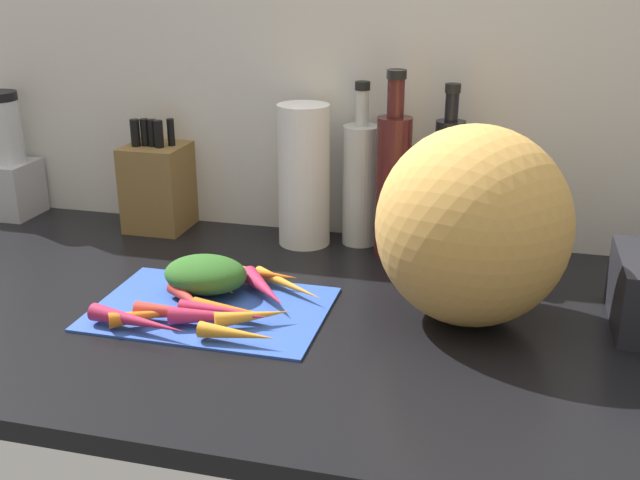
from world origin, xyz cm
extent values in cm
cube|color=black|center=(0.00, 0.00, -1.50)|extent=(170.00, 80.00, 3.00)
cube|color=silver|center=(0.00, 38.50, 30.00)|extent=(170.00, 3.00, 60.00)
cube|color=#2D51B7|center=(-6.38, -4.24, 0.40)|extent=(37.49, 25.69, 0.80)
cone|color=orange|center=(2.43, -8.73, 2.11)|extent=(11.58, 8.26, 2.61)
cone|color=red|center=(-9.22, -5.73, 2.03)|extent=(11.45, 10.13, 2.45)
cone|color=orange|center=(-13.15, -12.20, 2.03)|extent=(11.65, 8.90, 2.47)
cone|color=#B2264C|center=(-2.32, -7.99, 1.96)|extent=(15.33, 2.52, 2.33)
cone|color=orange|center=(2.04, -14.82, 2.05)|extent=(11.81, 2.54, 2.51)
cone|color=#B2264C|center=(-2.53, -10.35, 2.21)|extent=(15.63, 6.11, 2.82)
cone|color=orange|center=(4.07, 4.50, 1.89)|extent=(14.45, 9.92, 2.18)
cone|color=orange|center=(-9.28, 0.84, 2.35)|extent=(13.37, 8.34, 3.10)
cone|color=red|center=(-8.56, -10.52, 2.19)|extent=(15.23, 4.34, 2.77)
cone|color=orange|center=(-3.41, 6.30, 2.58)|extent=(17.59, 3.99, 3.55)
cone|color=#B2264C|center=(1.12, 0.86, 2.38)|extent=(11.53, 12.34, 3.15)
cone|color=orange|center=(-1.69, -7.10, 1.92)|extent=(13.40, 3.37, 2.23)
cone|color=#B2264C|center=(-13.72, -15.04, 2.22)|extent=(17.08, 5.51, 2.84)
ellipsoid|color=#2D6023|center=(-9.36, 1.00, 3.81)|extent=(14.22, 10.94, 6.02)
ellipsoid|color=gold|center=(33.99, 2.76, 15.53)|extent=(29.66, 27.69, 31.06)
cube|color=brown|center=(-32.08, 31.28, 8.92)|extent=(12.12, 13.21, 17.83)
cylinder|color=black|center=(-35.47, 29.32, 20.58)|extent=(1.92, 1.92, 5.50)
cylinder|color=black|center=(-33.77, 30.27, 20.58)|extent=(1.80, 1.80, 5.50)
cylinder|color=black|center=(-32.08, 30.12, 20.58)|extent=(1.78, 1.78, 5.50)
cylinder|color=black|center=(-30.38, 29.47, 20.58)|extent=(1.91, 1.91, 5.50)
cylinder|color=black|center=(-28.68, 31.64, 20.58)|extent=(1.49, 1.49, 5.50)
cube|color=#B2B2B7|center=(-68.00, 30.59, 6.03)|extent=(11.22, 11.22, 12.07)
cylinder|color=silver|center=(-68.00, 30.59, 18.81)|extent=(8.41, 8.41, 13.49)
cylinder|color=white|center=(-0.41, 29.50, 13.95)|extent=(10.19, 10.19, 27.89)
cylinder|color=silver|center=(10.74, 32.46, 11.88)|extent=(7.13, 7.13, 23.75)
cylinder|color=silver|center=(10.74, 32.46, 27.16)|extent=(2.52, 2.52, 6.81)
cylinder|color=black|center=(10.74, 32.46, 31.36)|extent=(2.89, 2.89, 1.60)
cylinder|color=#471919|center=(17.84, 27.49, 13.34)|extent=(6.54, 6.54, 26.69)
cylinder|color=#471919|center=(17.84, 27.49, 30.15)|extent=(3.12, 3.12, 6.93)
cylinder|color=black|center=(17.84, 27.49, 34.41)|extent=(3.59, 3.59, 1.60)
cylinder|color=black|center=(27.78, 28.98, 13.12)|extent=(5.45, 5.45, 26.23)
cylinder|color=black|center=(27.78, 28.98, 28.77)|extent=(2.44, 2.44, 5.07)
cylinder|color=black|center=(27.78, 28.98, 32.10)|extent=(2.81, 2.81, 1.60)
camera|label=1|loc=(38.11, -106.61, 53.18)|focal=42.05mm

